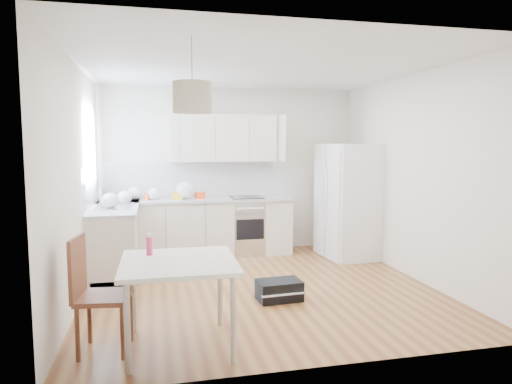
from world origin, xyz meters
TOP-DOWN VIEW (x-y plane):
  - floor at (0.00, 0.00)m, footprint 4.20×4.20m
  - ceiling at (0.00, 0.00)m, footprint 4.20×4.20m
  - wall_back at (0.00, 2.10)m, footprint 4.20×0.00m
  - wall_left at (-2.10, 0.00)m, footprint 0.00×4.20m
  - wall_right at (2.10, 0.00)m, footprint 0.00×4.20m
  - window_glassblock at (-2.09, 1.15)m, footprint 0.02×1.00m
  - cabinets_back at (-0.60, 1.80)m, footprint 3.00×0.60m
  - cabinets_left at (-1.80, 1.20)m, footprint 0.60×1.80m
  - counter_back at (-0.60, 1.80)m, footprint 3.02×0.64m
  - counter_left at (-1.80, 1.20)m, footprint 0.64×1.82m
  - backsplash_back at (-0.60, 2.09)m, footprint 3.00×0.01m
  - backsplash_left at (-2.09, 1.20)m, footprint 0.01×1.80m
  - upper_cabinets at (-0.15, 1.94)m, footprint 1.70×0.32m
  - range_oven at (0.20, 1.80)m, footprint 0.50×0.61m
  - sink at (-1.80, 1.15)m, footprint 0.50×0.80m
  - refrigerator at (1.73, 1.22)m, footprint 0.92×0.96m
  - dining_table at (-1.07, -1.47)m, footprint 1.00×1.00m
  - dining_chair at (-1.70, -1.42)m, footprint 0.48×0.48m
  - drink_bottle at (-1.32, -1.21)m, footprint 0.07×0.07m
  - gym_bag at (0.11, -0.50)m, footprint 0.51×0.36m
  - pendant_lamp at (-0.92, -1.39)m, footprint 0.43×0.43m
  - grocery_bag_a at (-1.55, 1.90)m, footprint 0.23×0.19m
  - grocery_bag_b at (-1.25, 1.81)m, footprint 0.21×0.18m
  - grocery_bag_c at (-0.77, 1.81)m, footprint 0.31×0.26m
  - grocery_bag_d at (-1.68, 1.46)m, footprint 0.21×0.18m
  - grocery_bag_e at (-1.84, 1.01)m, footprint 0.23×0.19m
  - snack_orange at (-0.55, 1.80)m, footprint 0.16×0.11m
  - snack_yellow at (-0.91, 1.77)m, footprint 0.17×0.12m
  - snack_red at (-1.31, 1.85)m, footprint 0.19×0.18m

SIDE VIEW (x-z plane):
  - floor at x=0.00m, z-range 0.00..0.00m
  - gym_bag at x=0.11m, z-range 0.00..0.23m
  - cabinets_back at x=-0.60m, z-range 0.00..0.88m
  - cabinets_left at x=-1.80m, z-range 0.00..0.88m
  - range_oven at x=0.20m, z-range 0.00..0.88m
  - dining_chair at x=-1.70m, z-range 0.00..1.01m
  - dining_table at x=-1.07m, z-range 0.30..1.08m
  - drink_bottle at x=-1.32m, z-range 0.78..0.98m
  - refrigerator at x=1.73m, z-range 0.00..1.78m
  - counter_back at x=-0.60m, z-range 0.88..0.92m
  - counter_left at x=-1.80m, z-range 0.88..0.92m
  - sink at x=-1.80m, z-range 0.84..0.99m
  - snack_orange at x=-0.55m, z-range 0.92..1.02m
  - snack_yellow at x=-0.91m, z-range 0.92..1.03m
  - snack_red at x=-1.31m, z-range 0.92..1.03m
  - grocery_bag_d at x=-1.68m, z-range 0.92..1.11m
  - grocery_bag_b at x=-1.25m, z-range 0.92..1.11m
  - grocery_bag_a at x=-1.55m, z-range 0.92..1.13m
  - grocery_bag_e at x=-1.84m, z-range 0.92..1.13m
  - grocery_bag_c at x=-0.77m, z-range 0.92..1.19m
  - backsplash_back at x=-0.60m, z-range 0.92..1.50m
  - backsplash_left at x=-2.09m, z-range 0.92..1.50m
  - wall_back at x=0.00m, z-range -0.75..3.45m
  - wall_left at x=-2.10m, z-range -0.75..3.45m
  - wall_right at x=2.10m, z-range -0.75..3.45m
  - window_glassblock at x=-2.09m, z-range 1.25..2.25m
  - upper_cabinets at x=-0.15m, z-range 1.50..2.25m
  - pendant_lamp at x=-0.92m, z-range 2.05..2.31m
  - ceiling at x=0.00m, z-range 2.70..2.70m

